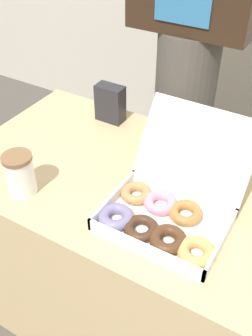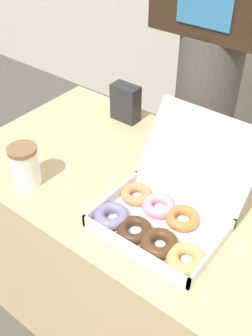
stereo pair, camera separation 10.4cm
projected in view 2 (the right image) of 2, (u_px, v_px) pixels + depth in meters
name	position (u px, v px, depth m)	size (l,w,h in m)	color
ground_plane	(139.00, 316.00, 1.65)	(14.00, 14.00, 0.00)	#4C4742
table	(141.00, 259.00, 1.41)	(1.14, 0.65, 0.75)	tan
donut_box	(161.00, 213.00, 1.02)	(0.35, 0.36, 0.24)	white
coffee_cup	(25.00, 166.00, 1.13)	(0.08, 0.08, 0.13)	white
napkin_holder	(126.00, 103.00, 1.40)	(0.10, 0.06, 0.13)	#232328
person_customer	(214.00, 42.00, 1.44)	(0.45, 0.25, 1.84)	#4C4742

